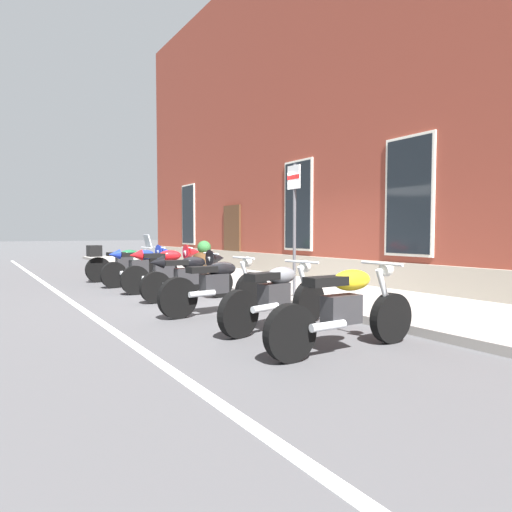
{
  "coord_description": "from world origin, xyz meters",
  "views": [
    {
      "loc": [
        7.92,
        -4.79,
        1.34
      ],
      "look_at": [
        -0.36,
        0.55,
        0.82
      ],
      "focal_mm": 31.01,
      "sensor_mm": 36.0,
      "label": 1
    }
  ],
  "objects_px": {
    "motorcycle_red_sport": "(169,267)",
    "motorcycle_yellow_naked": "(346,309)",
    "motorcycle_black_naked": "(218,285)",
    "barrel_planter": "(204,260)",
    "motorcycle_black_sport": "(192,273)",
    "parking_sign": "(294,211)",
    "motorcycle_green_touring": "(122,261)",
    "motorcycle_blue_sport": "(144,263)",
    "motorcycle_grey_naked": "(278,296)"
  },
  "relations": [
    {
      "from": "motorcycle_red_sport",
      "to": "parking_sign",
      "type": "height_order",
      "value": "parking_sign"
    },
    {
      "from": "motorcycle_green_touring",
      "to": "motorcycle_black_naked",
      "type": "relative_size",
      "value": 1.07
    },
    {
      "from": "motorcycle_green_touring",
      "to": "motorcycle_blue_sport",
      "type": "bearing_deg",
      "value": 4.84
    },
    {
      "from": "motorcycle_black_naked",
      "to": "motorcycle_yellow_naked",
      "type": "distance_m",
      "value": 2.86
    },
    {
      "from": "parking_sign",
      "to": "motorcycle_yellow_naked",
      "type": "bearing_deg",
      "value": -28.05
    },
    {
      "from": "motorcycle_blue_sport",
      "to": "motorcycle_yellow_naked",
      "type": "xyz_separation_m",
      "value": [
        7.29,
        -0.12,
        -0.08
      ]
    },
    {
      "from": "motorcycle_blue_sport",
      "to": "barrel_planter",
      "type": "distance_m",
      "value": 2.25
    },
    {
      "from": "parking_sign",
      "to": "barrel_planter",
      "type": "relative_size",
      "value": 2.55
    },
    {
      "from": "motorcycle_green_touring",
      "to": "motorcycle_black_sport",
      "type": "relative_size",
      "value": 1.13
    },
    {
      "from": "motorcycle_yellow_naked",
      "to": "motorcycle_black_sport",
      "type": "bearing_deg",
      "value": 178.03
    },
    {
      "from": "motorcycle_red_sport",
      "to": "barrel_planter",
      "type": "relative_size",
      "value": 2.04
    },
    {
      "from": "motorcycle_black_naked",
      "to": "barrel_planter",
      "type": "xyz_separation_m",
      "value": [
        -5.25,
        2.32,
        0.06
      ]
    },
    {
      "from": "motorcycle_black_sport",
      "to": "barrel_planter",
      "type": "relative_size",
      "value": 2.0
    },
    {
      "from": "barrel_planter",
      "to": "motorcycle_black_naked",
      "type": "bearing_deg",
      "value": -23.88
    },
    {
      "from": "motorcycle_blue_sport",
      "to": "motorcycle_red_sport",
      "type": "distance_m",
      "value": 1.53
    },
    {
      "from": "motorcycle_black_naked",
      "to": "motorcycle_yellow_naked",
      "type": "height_order",
      "value": "motorcycle_yellow_naked"
    },
    {
      "from": "motorcycle_black_naked",
      "to": "motorcycle_blue_sport",
      "type": "bearing_deg",
      "value": 176.99
    },
    {
      "from": "motorcycle_grey_naked",
      "to": "parking_sign",
      "type": "distance_m",
      "value": 2.68
    },
    {
      "from": "motorcycle_red_sport",
      "to": "motorcycle_black_naked",
      "type": "distance_m",
      "value": 2.92
    },
    {
      "from": "motorcycle_yellow_naked",
      "to": "parking_sign",
      "type": "height_order",
      "value": "parking_sign"
    },
    {
      "from": "motorcycle_yellow_naked",
      "to": "parking_sign",
      "type": "bearing_deg",
      "value": 151.95
    },
    {
      "from": "motorcycle_black_sport",
      "to": "barrel_planter",
      "type": "bearing_deg",
      "value": 150.64
    },
    {
      "from": "motorcycle_grey_naked",
      "to": "motorcycle_black_naked",
      "type": "bearing_deg",
      "value": -174.76
    },
    {
      "from": "motorcycle_yellow_naked",
      "to": "barrel_planter",
      "type": "relative_size",
      "value": 2.16
    },
    {
      "from": "motorcycle_red_sport",
      "to": "motorcycle_black_sport",
      "type": "distance_m",
      "value": 1.32
    },
    {
      "from": "motorcycle_grey_naked",
      "to": "motorcycle_yellow_naked",
      "type": "distance_m",
      "value": 1.36
    },
    {
      "from": "motorcycle_red_sport",
      "to": "barrel_planter",
      "type": "height_order",
      "value": "barrel_planter"
    },
    {
      "from": "motorcycle_green_touring",
      "to": "motorcycle_grey_naked",
      "type": "height_order",
      "value": "motorcycle_green_touring"
    },
    {
      "from": "motorcycle_red_sport",
      "to": "motorcycle_yellow_naked",
      "type": "height_order",
      "value": "motorcycle_red_sport"
    },
    {
      "from": "motorcycle_blue_sport",
      "to": "motorcycle_grey_naked",
      "type": "relative_size",
      "value": 1.0
    },
    {
      "from": "motorcycle_blue_sport",
      "to": "motorcycle_black_naked",
      "type": "distance_m",
      "value": 4.44
    },
    {
      "from": "motorcycle_blue_sport",
      "to": "barrel_planter",
      "type": "height_order",
      "value": "barrel_planter"
    },
    {
      "from": "motorcycle_black_sport",
      "to": "parking_sign",
      "type": "bearing_deg",
      "value": 47.48
    },
    {
      "from": "motorcycle_blue_sport",
      "to": "motorcycle_grey_naked",
      "type": "height_order",
      "value": "motorcycle_blue_sport"
    },
    {
      "from": "motorcycle_black_sport",
      "to": "motorcycle_grey_naked",
      "type": "xyz_separation_m",
      "value": [
        3.09,
        -0.13,
        -0.08
      ]
    },
    {
      "from": "motorcycle_grey_naked",
      "to": "barrel_planter",
      "type": "distance_m",
      "value": 7.1
    },
    {
      "from": "motorcycle_green_touring",
      "to": "motorcycle_yellow_naked",
      "type": "xyz_separation_m",
      "value": [
        8.76,
        0.0,
        -0.05
      ]
    },
    {
      "from": "motorcycle_grey_naked",
      "to": "barrel_planter",
      "type": "relative_size",
      "value": 2.05
    },
    {
      "from": "motorcycle_black_sport",
      "to": "motorcycle_black_naked",
      "type": "bearing_deg",
      "value": -9.46
    },
    {
      "from": "motorcycle_blue_sport",
      "to": "motorcycle_black_sport",
      "type": "height_order",
      "value": "motorcycle_blue_sport"
    },
    {
      "from": "motorcycle_red_sport",
      "to": "barrel_planter",
      "type": "bearing_deg",
      "value": 139.26
    },
    {
      "from": "motorcycle_black_sport",
      "to": "motorcycle_blue_sport",
      "type": "bearing_deg",
      "value": -179.36
    },
    {
      "from": "motorcycle_black_sport",
      "to": "motorcycle_yellow_naked",
      "type": "relative_size",
      "value": 0.92
    },
    {
      "from": "motorcycle_green_touring",
      "to": "barrel_planter",
      "type": "xyz_separation_m",
      "value": [
        0.64,
        2.22,
        -0.01
      ]
    },
    {
      "from": "barrel_planter",
      "to": "parking_sign",
      "type": "bearing_deg",
      "value": -6.47
    },
    {
      "from": "motorcycle_grey_naked",
      "to": "motorcycle_yellow_naked",
      "type": "bearing_deg",
      "value": -1.11
    },
    {
      "from": "motorcycle_black_naked",
      "to": "motorcycle_yellow_naked",
      "type": "bearing_deg",
      "value": 2.23
    },
    {
      "from": "motorcycle_green_touring",
      "to": "motorcycle_grey_naked",
      "type": "distance_m",
      "value": 7.4
    },
    {
      "from": "motorcycle_green_touring",
      "to": "parking_sign",
      "type": "relative_size",
      "value": 0.88
    },
    {
      "from": "motorcycle_grey_naked",
      "to": "motorcycle_yellow_naked",
      "type": "relative_size",
      "value": 0.95
    }
  ]
}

